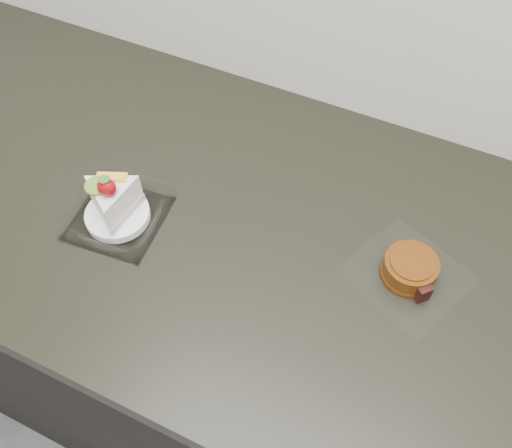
% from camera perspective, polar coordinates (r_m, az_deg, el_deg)
% --- Properties ---
extents(counter, '(2.04, 0.64, 0.90)m').
position_cam_1_polar(counter, '(1.25, 4.04, -14.05)').
color(counter, black).
rests_on(counter, ground).
extents(cake_tray, '(0.15, 0.15, 0.11)m').
position_cam_1_polar(cake_tray, '(0.89, -13.89, 1.58)').
color(cake_tray, white).
rests_on(cake_tray, counter).
extents(mooncake_wrap, '(0.20, 0.19, 0.04)m').
position_cam_1_polar(mooncake_wrap, '(0.84, 15.14, -4.49)').
color(mooncake_wrap, white).
rests_on(mooncake_wrap, counter).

